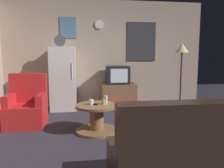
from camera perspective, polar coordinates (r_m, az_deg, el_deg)
ground_plane at (r=3.59m, az=2.17°, el=-13.81°), size 12.00×12.00×0.00m
wall_with_art at (r=5.78m, az=-2.03°, el=7.88°), size 5.20×0.12×2.69m
fridge at (r=5.41m, az=-12.48°, el=1.41°), size 0.60×0.62×1.77m
tv_stand at (r=5.53m, az=1.72°, el=-3.03°), size 0.84×0.53×0.61m
crt_tv at (r=5.45m, az=1.42°, el=2.38°), size 0.54×0.51×0.44m
standing_lamp at (r=5.46m, az=17.63°, el=7.64°), size 0.32×0.32×1.59m
coffee_table at (r=3.82m, az=-3.99°, el=-8.80°), size 0.72×0.72×0.47m
wine_glass at (r=3.77m, az=-1.57°, el=-4.13°), size 0.05×0.05×0.15m
mug_ceramic_white at (r=3.75m, az=-5.38°, el=-4.69°), size 0.08×0.08×0.09m
mug_ceramic_tan at (r=3.77m, az=-2.23°, el=-4.58°), size 0.08×0.08×0.09m
remote_control at (r=3.74m, az=-4.81°, el=-5.23°), size 0.15×0.11×0.02m
armchair at (r=4.43m, az=-21.19°, el=-5.64°), size 0.68×0.68×0.96m
couch at (r=2.39m, az=21.73°, el=-17.40°), size 1.70×0.80×0.92m
book_stack at (r=5.55m, az=8.36°, el=-5.78°), size 0.19×0.18×0.09m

